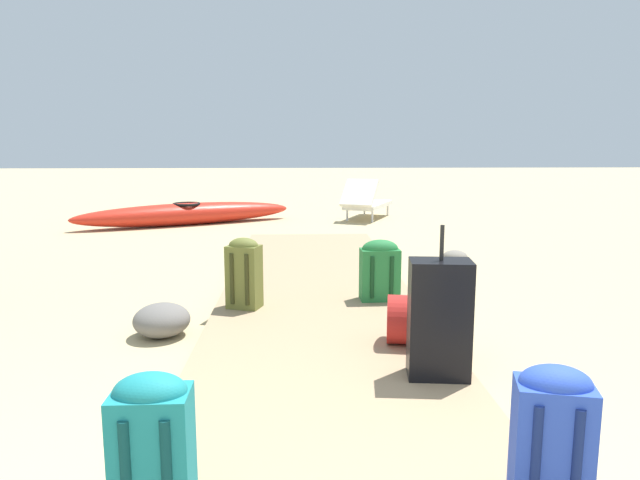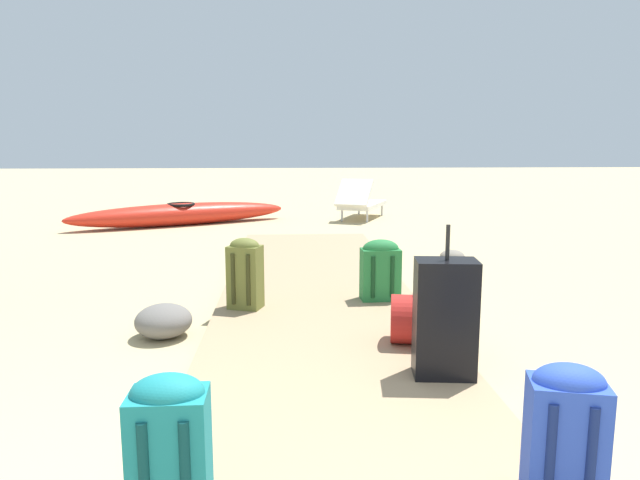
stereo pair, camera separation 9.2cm
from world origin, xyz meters
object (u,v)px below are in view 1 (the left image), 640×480
object	(u,v)px
lounge_chair	(366,202)
kayak	(187,214)
backpack_green	(380,268)
backpack_olive	(244,271)
suitcase_black	(439,319)
backpack_blue	(552,432)
backpack_teal	(153,453)
duffel_bag_red	(421,320)

from	to	relation	value
lounge_chair	kayak	size ratio (longest dim) A/B	0.44
backpack_green	backpack_olive	size ratio (longest dim) A/B	0.90
suitcase_black	backpack_blue	bearing A→B (deg)	-83.75
backpack_olive	lounge_chair	xyz separation A→B (m)	(1.74, 6.22, -0.06)
lounge_chair	kayak	world-z (taller)	lounge_chair
backpack_teal	backpack_green	bearing A→B (deg)	68.51
backpack_blue	kayak	distance (m)	8.79
suitcase_black	lounge_chair	world-z (taller)	suitcase_black
suitcase_black	duffel_bag_red	xyz separation A→B (m)	(0.02, 0.55, -0.18)
backpack_teal	lounge_chair	bearing A→B (deg)	78.86
suitcase_black	backpack_teal	distance (m)	1.88
suitcase_black	kayak	bearing A→B (deg)	111.37
backpack_blue	duffel_bag_red	bearing A→B (deg)	93.71
backpack_olive	duffel_bag_red	xyz separation A→B (m)	(1.27, -0.93, -0.14)
duffel_bag_red	backpack_olive	bearing A→B (deg)	143.83
backpack_olive	kayak	xyz separation A→B (m)	(-1.52, 5.60, -0.19)
backpack_blue	kayak	xyz separation A→B (m)	(-2.90, 8.29, -0.17)
suitcase_black	kayak	size ratio (longest dim) A/B	0.24
duffel_bag_red	lounge_chair	size ratio (longest dim) A/B	0.30
lounge_chair	backpack_olive	bearing A→B (deg)	-105.59
backpack_teal	duffel_bag_red	bearing A→B (deg)	55.31
backpack_green	kayak	distance (m)	6.02
backpack_green	backpack_olive	world-z (taller)	backpack_olive
backpack_green	duffel_bag_red	xyz separation A→B (m)	(0.12, -1.13, -0.11)
suitcase_black	backpack_teal	xyz separation A→B (m)	(-1.30, -1.36, -0.03)
backpack_green	backpack_olive	distance (m)	1.17
lounge_chair	backpack_blue	bearing A→B (deg)	-92.24
backpack_olive	backpack_teal	bearing A→B (deg)	-90.97
backpack_green	lounge_chair	bearing A→B (deg)	84.44
backpack_green	suitcase_black	size ratio (longest dim) A/B	0.59
duffel_bag_red	kayak	bearing A→B (deg)	113.13
backpack_green	kayak	world-z (taller)	backpack_green
suitcase_black	backpack_green	bearing A→B (deg)	93.60
backpack_green	backpack_blue	size ratio (longest dim) A/B	0.98
suitcase_black	backpack_olive	bearing A→B (deg)	130.24
backpack_teal	lounge_chair	size ratio (longest dim) A/B	0.36
backpack_olive	suitcase_black	world-z (taller)	suitcase_black
duffel_bag_red	lounge_chair	world-z (taller)	lounge_chair
lounge_chair	kayak	bearing A→B (deg)	-169.23
backpack_blue	lounge_chair	distance (m)	8.92
duffel_bag_red	lounge_chair	distance (m)	7.17
backpack_green	backpack_teal	bearing A→B (deg)	-111.49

